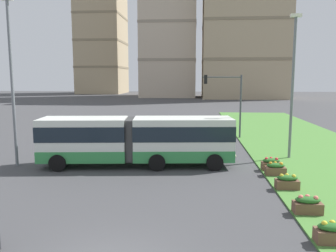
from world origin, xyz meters
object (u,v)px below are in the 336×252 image
(apartment_tower_westcentre, at_px, (169,9))
(apartment_tower_centre, at_px, (244,6))
(flower_planter_0, at_px, (333,232))
(articulated_bus, at_px, (137,140))
(streetlight_median, at_px, (293,81))
(car_maroon_sedan, at_px, (102,128))
(traffic_light_far_right, at_px, (228,95))
(flower_planter_1, at_px, (308,204))
(flower_planter_2, at_px, (287,182))
(flower_planter_4, at_px, (271,164))
(streetlight_left, at_px, (12,76))
(flower_planter_3, at_px, (275,169))
(apartment_tower_west, at_px, (102,31))

(apartment_tower_westcentre, xyz_separation_m, apartment_tower_centre, (20.56, -5.63, -0.63))
(flower_planter_0, distance_m, apartment_tower_centre, 89.05)
(articulated_bus, bearing_deg, streetlight_median, 14.80)
(car_maroon_sedan, distance_m, traffic_light_far_right, 11.93)
(flower_planter_1, bearing_deg, flower_planter_2, 90.00)
(flower_planter_1, bearing_deg, articulated_bus, 138.39)
(flower_planter_2, height_order, flower_planter_4, same)
(car_maroon_sedan, bearing_deg, flower_planter_1, -53.39)
(flower_planter_1, xyz_separation_m, apartment_tower_westcentre, (-11.94, 88.46, 24.56))
(car_maroon_sedan, xyz_separation_m, apartment_tower_centre, (21.68, 65.26, 23.61))
(flower_planter_2, bearing_deg, streetlight_left, 167.15)
(flower_planter_0, relative_size, flower_planter_4, 1.00)
(flower_planter_3, distance_m, streetlight_median, 6.71)
(flower_planter_0, bearing_deg, flower_planter_2, 90.00)
(articulated_bus, distance_m, flower_planter_1, 10.83)
(traffic_light_far_right, bearing_deg, flower_planter_3, -82.63)
(articulated_bus, bearing_deg, flower_planter_4, -4.24)
(flower_planter_4, relative_size, traffic_light_far_right, 0.19)
(flower_planter_0, xyz_separation_m, apartment_tower_westcentre, (-11.94, 90.96, 24.56))
(car_maroon_sedan, height_order, flower_planter_4, car_maroon_sedan)
(flower_planter_3, bearing_deg, flower_planter_2, -90.00)
(flower_planter_0, xyz_separation_m, flower_planter_1, (0.00, 2.50, 0.00))
(flower_planter_2, height_order, flower_planter_3, same)
(flower_planter_1, xyz_separation_m, flower_planter_2, (0.00, 3.04, 0.00))
(flower_planter_2, relative_size, flower_planter_3, 1.00)
(flower_planter_1, xyz_separation_m, streetlight_median, (1.90, 9.78, 4.77))
(apartment_tower_west, bearing_deg, traffic_light_far_right, -68.58)
(flower_planter_0, xyz_separation_m, streetlight_median, (1.90, 12.28, 4.77))
(flower_planter_1, height_order, streetlight_median, streetlight_median)
(flower_planter_3, xyz_separation_m, apartment_tower_west, (-37.02, 102.42, 21.44))
(flower_planter_1, height_order, apartment_tower_centre, apartment_tower_centre)
(flower_planter_0, height_order, flower_planter_2, same)
(flower_planter_1, xyz_separation_m, flower_planter_3, (0.00, 5.46, 0.00))
(car_maroon_sedan, height_order, apartment_tower_west, apartment_tower_west)
(flower_planter_0, xyz_separation_m, apartment_tower_west, (-37.02, 110.38, 21.44))
(flower_planter_4, relative_size, streetlight_left, 0.11)
(apartment_tower_centre, bearing_deg, car_maroon_sedan, -108.37)
(articulated_bus, height_order, apartment_tower_west, apartment_tower_west)
(flower_planter_0, height_order, flower_planter_1, same)
(articulated_bus, bearing_deg, apartment_tower_centre, 77.58)
(flower_planter_2, xyz_separation_m, apartment_tower_centre, (8.62, 79.80, 23.93))
(flower_planter_0, relative_size, flower_planter_2, 1.00)
(flower_planter_1, bearing_deg, apartment_tower_westcentre, 97.69)
(car_maroon_sedan, height_order, flower_planter_2, car_maroon_sedan)
(streetlight_left, bearing_deg, apartment_tower_centre, 72.44)
(streetlight_left, distance_m, apartment_tower_centre, 82.18)
(streetlight_left, xyz_separation_m, apartment_tower_westcentre, (3.57, 81.89, 19.47))
(articulated_bus, height_order, traffic_light_far_right, traffic_light_far_right)
(streetlight_left, distance_m, apartment_tower_west, 104.84)
(car_maroon_sedan, bearing_deg, articulated_bus, -64.34)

